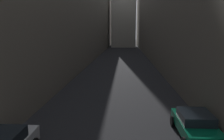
{
  "coord_description": "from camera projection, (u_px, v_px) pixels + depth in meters",
  "views": [
    {
      "loc": [
        0.67,
        4.45,
        5.51
      ],
      "look_at": [
        0.0,
        15.87,
        3.57
      ],
      "focal_mm": 35.78,
      "sensor_mm": 36.0,
      "label": 1
    }
  ],
  "objects": [
    {
      "name": "building_block_left",
      "position": [
        68.0,
        8.0,
        44.69
      ],
      "size": [
        10.84,
        108.0,
        20.64
      ],
      "primitive_type": "cube",
      "color": "#60594F",
      "rests_on": "ground"
    },
    {
      "name": "building_block_right",
      "position": [
        184.0,
        9.0,
        43.41
      ],
      "size": [
        13.21,
        108.0,
        20.03
      ],
      "primitive_type": "cube",
      "color": "#60594F",
      "rests_on": "ground"
    },
    {
      "name": "parked_car_right_third",
      "position": [
        195.0,
        124.0,
        11.76
      ],
      "size": [
        1.94,
        3.99,
        1.37
      ],
      "rotation": [
        0.0,
        0.0,
        1.57
      ],
      "color": "#05472D",
      "rests_on": "ground"
    },
    {
      "name": "ground_plane",
      "position": [
        122.0,
        61.0,
        43.82
      ],
      "size": [
        264.0,
        264.0,
        0.0
      ],
      "primitive_type": "plane",
      "color": "black"
    }
  ]
}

